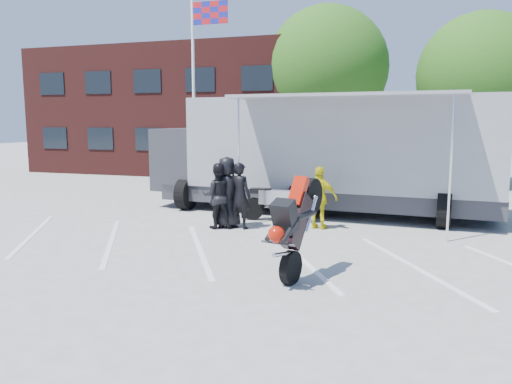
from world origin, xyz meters
The scene contains 13 objects.
ground centered at (0.00, 0.00, 0.00)m, with size 100.00×100.00×0.00m, color #A5A5A0.
parking_bay_lines centered at (0.00, 1.00, 0.01)m, with size 18.00×5.00×0.01m, color white.
office_building centered at (-10.00, 18.00, 3.50)m, with size 18.00×8.00×7.00m, color #491A17.
flagpole centered at (-6.24, 10.00, 5.05)m, with size 1.61×0.12×8.00m.
tree_left centered at (-2.00, 16.00, 5.57)m, with size 6.12×6.12×8.64m.
tree_mid centered at (5.00, 15.00, 4.94)m, with size 5.44×5.44×7.68m.
transporter_truck centered at (-0.31, 6.50, 0.00)m, with size 11.62×5.60×3.70m, color gray, non-canonical shape.
parked_motorcycle centered at (-1.32, 4.71, 0.00)m, with size 0.76×2.29×1.20m, color #BBBBC0, non-canonical shape.
stunt_bike_rider centered at (0.60, -0.13, 0.00)m, with size 0.84×1.79×2.11m, color black, non-canonical shape.
spectator_leather_a centered at (-2.45, 3.43, 0.99)m, with size 0.97×0.63×1.99m, color black.
spectator_leather_b centered at (-2.06, 3.39, 0.92)m, with size 0.67×0.44×1.84m, color black.
spectator_leather_c centered at (-2.66, 3.24, 0.91)m, with size 0.88×0.69×1.82m, color black.
spectator_hivis centered at (0.04, 4.02, 0.87)m, with size 1.02×0.42×1.73m, color #D6CC0B.
Camera 1 is at (2.58, -9.38, 2.97)m, focal length 35.00 mm.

